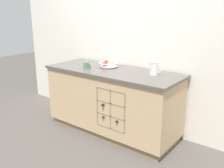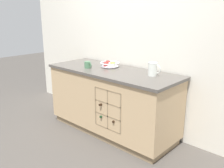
# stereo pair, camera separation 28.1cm
# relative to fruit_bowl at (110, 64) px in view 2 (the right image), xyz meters

# --- Properties ---
(ground_plane) EXTENTS (14.00, 14.00, 0.00)m
(ground_plane) POSITION_rel_fruit_bowl_xyz_m (0.15, -0.11, -0.92)
(ground_plane) COLOR #4C4742
(back_wall) EXTENTS (4.40, 0.06, 2.55)m
(back_wall) POSITION_rel_fruit_bowl_xyz_m (0.15, 0.30, 0.35)
(back_wall) COLOR silver
(back_wall) RESTS_ON ground_plane
(kitchen_island) EXTENTS (1.86, 0.73, 0.88)m
(kitchen_island) POSITION_rel_fruit_bowl_xyz_m (0.15, -0.11, -0.48)
(kitchen_island) COLOR #8B7354
(kitchen_island) RESTS_ON ground_plane
(fruit_bowl) EXTENTS (0.27, 0.27, 0.09)m
(fruit_bowl) POSITION_rel_fruit_bowl_xyz_m (0.00, 0.00, 0.00)
(fruit_bowl) COLOR silver
(fruit_bowl) RESTS_ON kitchen_island
(white_pitcher) EXTENTS (0.17, 0.11, 0.16)m
(white_pitcher) POSITION_rel_fruit_bowl_xyz_m (0.72, -0.01, 0.04)
(white_pitcher) COLOR silver
(white_pitcher) RESTS_ON kitchen_island
(ceramic_mug) EXTENTS (0.12, 0.08, 0.09)m
(ceramic_mug) POSITION_rel_fruit_bowl_xyz_m (-0.18, -0.25, 0.00)
(ceramic_mug) COLOR #4C7A56
(ceramic_mug) RESTS_ON kitchen_island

